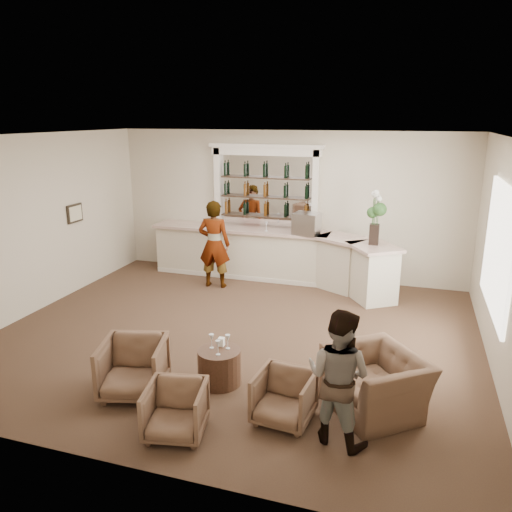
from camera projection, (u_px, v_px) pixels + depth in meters
The scene contains 19 objects.
ground at pixel (236, 334), 8.53m from camera, with size 8.00×8.00×0.00m, color #4E3927.
room_shell at pixel (257, 193), 8.50m from camera, with size 8.04×7.02×3.32m.
bar_counter at pixel (274, 256), 11.17m from camera, with size 5.72×1.80×1.14m.
back_bar_alcove at pixel (265, 188), 11.25m from camera, with size 2.64×0.25×3.00m.
cocktail_table at pixel (219, 367), 6.91m from camera, with size 0.60×0.60×0.50m, color #4D2D21.
sommelier at pixel (214, 244), 10.69m from camera, with size 0.69×0.45×1.89m, color gray.
guest at pixel (338, 377), 5.55m from camera, with size 0.78×0.61×1.60m, color gray.
armchair_left at pixel (133, 368), 6.61m from camera, with size 0.82×0.84×0.77m, color brown.
armchair_center at pixel (176, 410), 5.77m from camera, with size 0.67×0.69×0.63m, color brown.
armchair_right at pixel (284, 397), 6.03m from camera, with size 0.68×0.70×0.63m, color brown.
armchair_far at pixel (376, 382), 6.25m from camera, with size 1.16×1.02×0.76m, color brown.
espresso_machine at pixel (307, 224), 10.68m from camera, with size 0.53×0.45×0.47m, color silver.
flower_vase at pixel (375, 214), 9.74m from camera, with size 0.28×0.28×1.08m.
wine_glass_bar_left at pixel (297, 228), 10.86m from camera, with size 0.07×0.07×0.21m, color white, non-canonical shape.
wine_glass_bar_right at pixel (266, 226), 11.01m from camera, with size 0.07×0.07×0.21m, color white, non-canonical shape.
wine_glass_tbl_a at pixel (212, 341), 6.88m from camera, with size 0.07×0.07×0.21m, color white, non-canonical shape.
wine_glass_tbl_b at pixel (228, 342), 6.86m from camera, with size 0.07×0.07×0.21m, color white, non-canonical shape.
wine_glass_tbl_c at pixel (218, 348), 6.68m from camera, with size 0.07×0.07×0.21m, color white, non-canonical shape.
napkin_holder at pixel (221, 342), 6.96m from camera, with size 0.08×0.08×0.12m, color white.
Camera 1 is at (2.71, -7.37, 3.60)m, focal length 35.00 mm.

